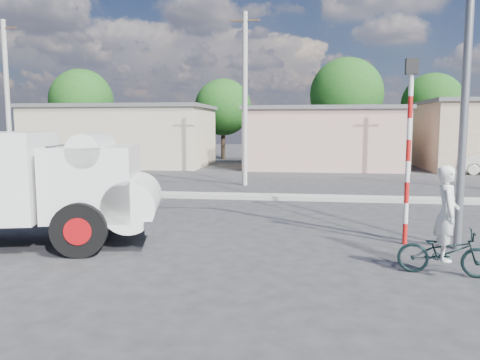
# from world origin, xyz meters

# --- Properties ---
(ground_plane) EXTENTS (120.00, 120.00, 0.00)m
(ground_plane) POSITION_xyz_m (0.00, 0.00, 0.00)
(ground_plane) COLOR #262629
(ground_plane) RESTS_ON ground
(median) EXTENTS (40.00, 0.80, 0.16)m
(median) POSITION_xyz_m (0.00, 8.00, 0.08)
(median) COLOR #99968E
(median) RESTS_ON ground
(truck) EXTENTS (6.86, 3.81, 2.68)m
(truck) POSITION_xyz_m (-5.89, 0.12, 1.49)
(truck) COLOR black
(truck) RESTS_ON ground
(bicycle) EXTENTS (1.79, 0.88, 0.90)m
(bicycle) POSITION_xyz_m (3.45, -0.81, 0.45)
(bicycle) COLOR black
(bicycle) RESTS_ON ground
(cyclist) EXTENTS (0.53, 0.72, 1.79)m
(cyclist) POSITION_xyz_m (3.45, -0.81, 0.90)
(cyclist) COLOR silver
(cyclist) RESTS_ON ground
(traffic_pole) EXTENTS (0.28, 0.18, 4.36)m
(traffic_pole) POSITION_xyz_m (3.20, 1.50, 2.59)
(traffic_pole) COLOR red
(traffic_pole) RESTS_ON ground
(streetlight) EXTENTS (2.34, 0.22, 9.00)m
(streetlight) POSITION_xyz_m (4.14, 1.20, 4.96)
(streetlight) COLOR slate
(streetlight) RESTS_ON ground
(building_row) EXTENTS (37.80, 7.30, 4.44)m
(building_row) POSITION_xyz_m (1.10, 22.00, 2.13)
(building_row) COLOR beige
(building_row) RESTS_ON ground
(tree_row) EXTENTS (43.62, 7.43, 8.42)m
(tree_row) POSITION_xyz_m (3.76, 28.45, 4.99)
(tree_row) COLOR #38281E
(tree_row) RESTS_ON ground
(utility_poles) EXTENTS (35.40, 0.24, 8.00)m
(utility_poles) POSITION_xyz_m (3.25, 12.00, 4.07)
(utility_poles) COLOR #99968E
(utility_poles) RESTS_ON ground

